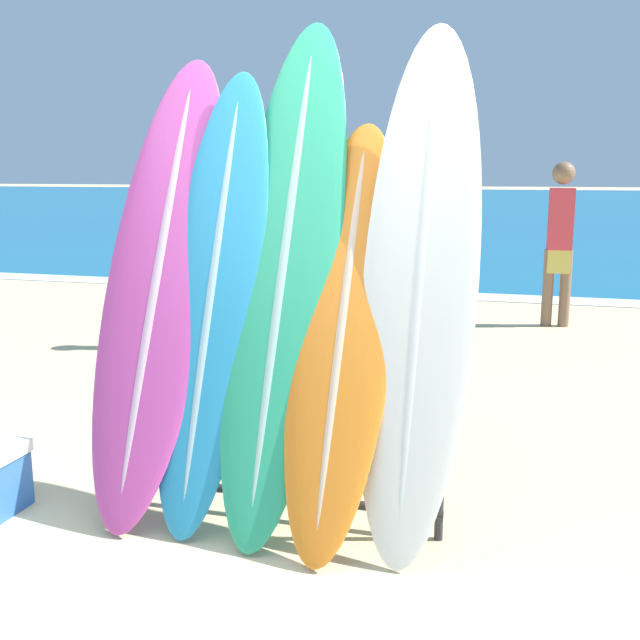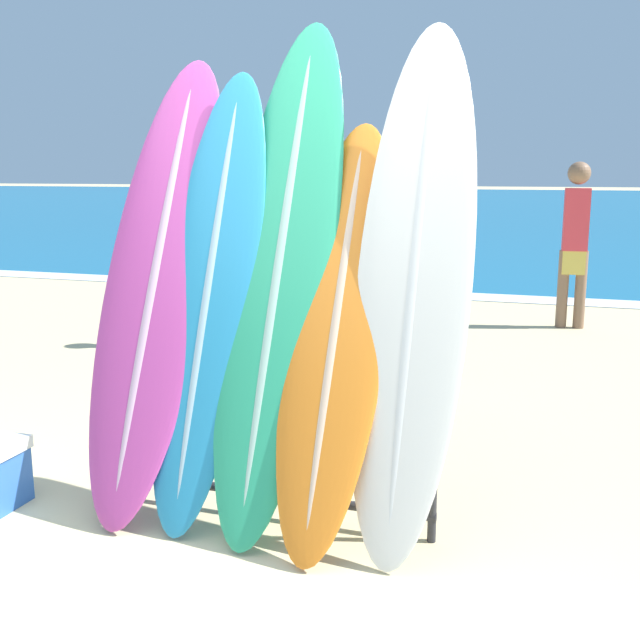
% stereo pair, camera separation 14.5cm
% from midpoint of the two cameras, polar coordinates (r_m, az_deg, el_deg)
% --- Properties ---
extents(ground_plane, '(160.00, 160.00, 0.00)m').
position_cam_midpoint_polar(ground_plane, '(3.51, -13.57, -17.30)').
color(ground_plane, beige).
extents(ocean_water, '(120.00, 60.00, 0.01)m').
position_cam_midpoint_polar(ocean_water, '(39.39, 13.60, 8.58)').
color(ocean_water, '#146693').
rests_on(ocean_water, ground_plane).
extents(surfboard_rack, '(1.62, 0.04, 0.81)m').
position_cam_midpoint_polar(surfboard_rack, '(3.61, -4.65, -8.50)').
color(surfboard_rack, '#28282D').
rests_on(surfboard_rack, ground_plane).
extents(surfboard_slot_0, '(0.58, 1.11, 2.26)m').
position_cam_midpoint_polar(surfboard_slot_0, '(3.81, -13.17, 2.96)').
color(surfboard_slot_0, '#B23D8E').
rests_on(surfboard_slot_0, ground_plane).
extents(surfboard_slot_1, '(0.48, 0.96, 2.17)m').
position_cam_midpoint_polar(surfboard_slot_1, '(3.66, -9.24, 2.09)').
color(surfboard_slot_1, teal).
rests_on(surfboard_slot_1, ground_plane).
extents(surfboard_slot_2, '(0.53, 1.17, 2.43)m').
position_cam_midpoint_polar(surfboard_slot_2, '(3.58, -3.86, 4.06)').
color(surfboard_slot_2, '#289E70').
rests_on(surfboard_slot_2, ground_plane).
extents(surfboard_slot_3, '(0.48, 1.05, 1.91)m').
position_cam_midpoint_polar(surfboard_slot_3, '(3.42, 0.56, -0.65)').
color(surfboard_slot_3, orange).
rests_on(surfboard_slot_3, ground_plane).
extents(surfboard_slot_4, '(0.53, 1.01, 2.37)m').
position_cam_midpoint_polar(surfboard_slot_4, '(3.39, 6.40, 3.13)').
color(surfboard_slot_4, silver).
rests_on(surfboard_slot_4, ground_plane).
extents(person_near_water, '(0.30, 0.24, 1.76)m').
position_cam_midpoint_polar(person_near_water, '(8.41, 17.33, 5.99)').
color(person_near_water, '#846047').
rests_on(person_near_water, ground_plane).
extents(person_mid_beach, '(0.29, 0.23, 1.71)m').
position_cam_midpoint_polar(person_mid_beach, '(7.05, -8.01, 5.27)').
color(person_mid_beach, '#846047').
rests_on(person_mid_beach, ground_plane).
extents(person_far_left, '(0.30, 0.24, 1.78)m').
position_cam_midpoint_polar(person_far_left, '(5.59, 6.20, 4.12)').
color(person_far_left, beige).
rests_on(person_far_left, ground_plane).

